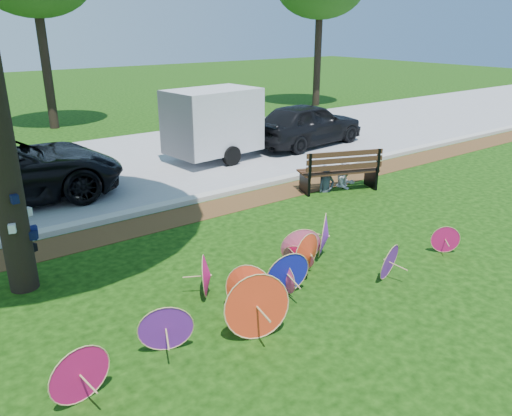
{
  "coord_description": "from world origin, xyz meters",
  "views": [
    {
      "loc": [
        -4.51,
        -4.78,
        4.02
      ],
      "look_at": [
        0.5,
        2.0,
        0.9
      ],
      "focal_mm": 35.0,
      "sensor_mm": 36.0,
      "label": 1
    }
  ],
  "objects_px": {
    "dark_pickup": "(307,124)",
    "park_bench": "(338,169)",
    "cargo_trailer": "(213,121)",
    "person_left": "(327,166)",
    "parasol_pile": "(275,277)",
    "person_right": "(347,163)"
  },
  "relations": [
    {
      "from": "parasol_pile",
      "to": "park_bench",
      "type": "relative_size",
      "value": 3.57
    },
    {
      "from": "dark_pickup",
      "to": "park_bench",
      "type": "distance_m",
      "value": 5.01
    },
    {
      "from": "dark_pickup",
      "to": "person_left",
      "type": "relative_size",
      "value": 3.33
    },
    {
      "from": "dark_pickup",
      "to": "park_bench",
      "type": "xyz_separation_m",
      "value": [
        -2.72,
        -4.2,
        -0.21
      ]
    },
    {
      "from": "person_right",
      "to": "cargo_trailer",
      "type": "bearing_deg",
      "value": 108.38
    },
    {
      "from": "parasol_pile",
      "to": "park_bench",
      "type": "distance_m",
      "value": 5.74
    },
    {
      "from": "parasol_pile",
      "to": "cargo_trailer",
      "type": "bearing_deg",
      "value": 64.31
    },
    {
      "from": "parasol_pile",
      "to": "person_left",
      "type": "relative_size",
      "value": 5.57
    },
    {
      "from": "parasol_pile",
      "to": "cargo_trailer",
      "type": "distance_m",
      "value": 8.58
    },
    {
      "from": "dark_pickup",
      "to": "cargo_trailer",
      "type": "bearing_deg",
      "value": 81.98
    },
    {
      "from": "cargo_trailer",
      "to": "park_bench",
      "type": "bearing_deg",
      "value": -83.15
    },
    {
      "from": "cargo_trailer",
      "to": "person_right",
      "type": "bearing_deg",
      "value": -78.69
    },
    {
      "from": "dark_pickup",
      "to": "cargo_trailer",
      "type": "relative_size",
      "value": 1.63
    },
    {
      "from": "dark_pickup",
      "to": "park_bench",
      "type": "relative_size",
      "value": 2.13
    },
    {
      "from": "park_bench",
      "to": "person_right",
      "type": "xyz_separation_m",
      "value": [
        0.35,
        0.05,
        0.11
      ]
    },
    {
      "from": "dark_pickup",
      "to": "person_left",
      "type": "distance_m",
      "value": 5.16
    },
    {
      "from": "cargo_trailer",
      "to": "person_right",
      "type": "height_order",
      "value": "cargo_trailer"
    },
    {
      "from": "park_bench",
      "to": "cargo_trailer",
      "type": "bearing_deg",
      "value": 123.64
    },
    {
      "from": "dark_pickup",
      "to": "person_left",
      "type": "height_order",
      "value": "dark_pickup"
    },
    {
      "from": "park_bench",
      "to": "person_right",
      "type": "height_order",
      "value": "person_right"
    },
    {
      "from": "parasol_pile",
      "to": "person_left",
      "type": "distance_m",
      "value": 5.49
    },
    {
      "from": "person_right",
      "to": "dark_pickup",
      "type": "bearing_deg",
      "value": 61.5
    }
  ]
}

